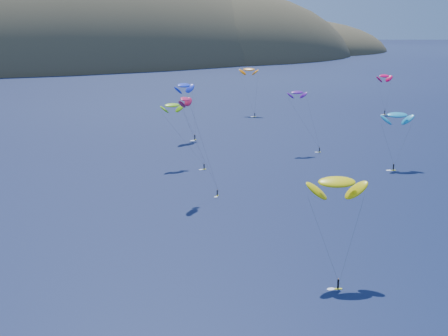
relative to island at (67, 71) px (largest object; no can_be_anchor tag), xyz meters
name	(u,v)px	position (x,y,z in m)	size (l,w,h in m)	color
island	(67,71)	(0.00, 0.00, 0.00)	(730.00, 300.00, 210.00)	#3D3526
kitesurfer_2	(337,182)	(-43.48, -531.45, 28.48)	(11.79, 11.40, 20.76)	yellow
kitesurfer_3	(172,105)	(-43.11, -438.56, 29.71)	(11.14, 13.22, 21.18)	yellow
kitesurfer_4	(184,85)	(-25.36, -401.10, 31.05)	(11.05, 10.52, 23.16)	yellow
kitesurfer_5	(397,115)	(20.63, -469.05, 27.01)	(11.07, 9.52, 19.13)	yellow
kitesurfer_6	(297,93)	(3.08, -437.08, 31.14)	(10.36, 8.73, 22.38)	yellow
kitesurfer_8	(384,76)	(83.06, -381.97, 28.20)	(10.14, 8.87, 20.16)	yellow
kitesurfer_9	(185,99)	(-50.97, -471.94, 36.41)	(10.85, 9.35, 27.67)	yellow
kitesurfer_11	(249,70)	(22.88, -358.28, 31.51)	(9.34, 15.53, 23.26)	yellow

